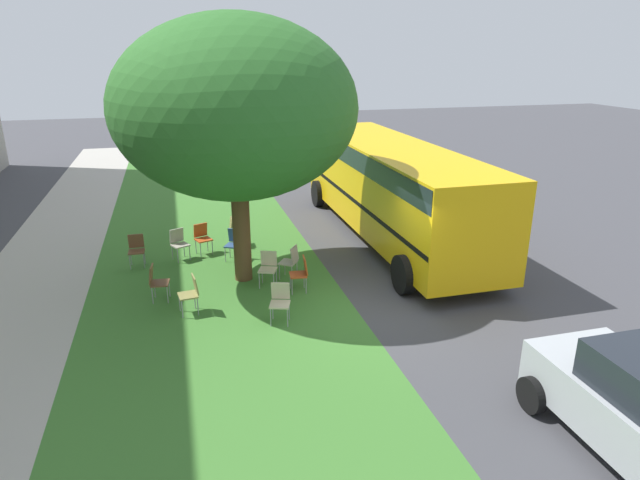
{
  "coord_description": "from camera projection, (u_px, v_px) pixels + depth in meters",
  "views": [
    {
      "loc": [
        -10.5,
        3.89,
        5.59
      ],
      "look_at": [
        1.51,
        0.65,
        1.21
      ],
      "focal_mm": 30.6,
      "sensor_mm": 36.0,
      "label": 1
    }
  ],
  "objects": [
    {
      "name": "chair_2",
      "position": [
        280.0,
        300.0,
        11.65
      ],
      "size": [
        0.53,
        0.52,
        0.88
      ],
      "color": "beige",
      "rests_on": "ground"
    },
    {
      "name": "chair_10",
      "position": [
        268.0,
        266.0,
        13.46
      ],
      "size": [
        0.54,
        0.54,
        0.88
      ],
      "color": "beige",
      "rests_on": "ground"
    },
    {
      "name": "chair_0",
      "position": [
        234.0,
        242.0,
        15.12
      ],
      "size": [
        0.57,
        0.56,
        0.88
      ],
      "color": "#335184",
      "rests_on": "ground"
    },
    {
      "name": "chair_6",
      "position": [
        191.0,
        292.0,
        12.04
      ],
      "size": [
        0.47,
        0.47,
        0.88
      ],
      "color": "olive",
      "rests_on": "ground"
    },
    {
      "name": "school_bus",
      "position": [
        391.0,
        182.0,
        16.58
      ],
      "size": [
        10.4,
        2.8,
        2.88
      ],
      "color": "yellow",
      "rests_on": "ground"
    },
    {
      "name": "street_tree",
      "position": [
        235.0,
        109.0,
        12.59
      ],
      "size": [
        5.7,
        5.7,
        6.4
      ],
      "color": "brown",
      "rests_on": "ground"
    },
    {
      "name": "chair_1",
      "position": [
        179.0,
        242.0,
        15.13
      ],
      "size": [
        0.56,
        0.55,
        0.88
      ],
      "color": "#ADA393",
      "rests_on": "ground"
    },
    {
      "name": "chair_7",
      "position": [
        136.0,
        248.0,
        14.67
      ],
      "size": [
        0.43,
        0.43,
        0.88
      ],
      "color": "brown",
      "rests_on": "ground"
    },
    {
      "name": "ground",
      "position": [
        365.0,
        309.0,
        12.38
      ],
      "size": [
        80.0,
        80.0,
        0.0
      ],
      "primitive_type": "plane",
      "color": "#424247"
    },
    {
      "name": "chair_4",
      "position": [
        301.0,
        271.0,
        13.12
      ],
      "size": [
        0.46,
        0.46,
        0.88
      ],
      "color": "#C64C1E",
      "rests_on": "ground"
    },
    {
      "name": "chair_8",
      "position": [
        235.0,
        229.0,
        16.18
      ],
      "size": [
        0.42,
        0.43,
        0.88
      ],
      "color": "olive",
      "rests_on": "ground"
    },
    {
      "name": "chair_9",
      "position": [
        202.0,
        236.0,
        15.57
      ],
      "size": [
        0.54,
        0.53,
        0.88
      ],
      "color": "#C64C1E",
      "rests_on": "ground"
    },
    {
      "name": "grass_verge",
      "position": [
        223.0,
        327.0,
        11.59
      ],
      "size": [
        48.0,
        6.0,
        0.01
      ],
      "primitive_type": "cube",
      "color": "#3D752D",
      "rests_on": "ground"
    },
    {
      "name": "chair_5",
      "position": [
        157.0,
        280.0,
        12.63
      ],
      "size": [
        0.47,
        0.47,
        0.88
      ],
      "color": "brown",
      "rests_on": "ground"
    },
    {
      "name": "chair_3",
      "position": [
        291.0,
        260.0,
        13.85
      ],
      "size": [
        0.58,
        0.58,
        0.88
      ],
      "color": "#ADA393",
      "rests_on": "ground"
    }
  ]
}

